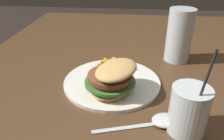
{
  "coord_description": "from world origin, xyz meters",
  "views": [
    {
      "loc": [
        0.62,
        -0.12,
        1.05
      ],
      "look_at": [
        0.08,
        -0.18,
        0.75
      ],
      "focal_mm": 35.0,
      "sensor_mm": 36.0,
      "label": 1
    }
  ],
  "objects_px": {
    "beer_glass": "(179,37)",
    "spoon": "(162,121)",
    "meal_plate_near": "(112,79)",
    "juice_glass": "(189,112)"
  },
  "relations": [
    {
      "from": "meal_plate_near",
      "to": "beer_glass",
      "type": "bearing_deg",
      "value": 135.15
    },
    {
      "from": "juice_glass",
      "to": "meal_plate_near",
      "type": "bearing_deg",
      "value": -130.13
    },
    {
      "from": "beer_glass",
      "to": "juice_glass",
      "type": "height_order",
      "value": "juice_glass"
    },
    {
      "from": "meal_plate_near",
      "to": "beer_glass",
      "type": "height_order",
      "value": "beer_glass"
    },
    {
      "from": "juice_glass",
      "to": "spoon",
      "type": "xyz_separation_m",
      "value": [
        -0.01,
        -0.05,
        -0.04
      ]
    },
    {
      "from": "beer_glass",
      "to": "juice_glass",
      "type": "relative_size",
      "value": 0.91
    },
    {
      "from": "meal_plate_near",
      "to": "beer_glass",
      "type": "relative_size",
      "value": 1.55
    },
    {
      "from": "beer_glass",
      "to": "spoon",
      "type": "height_order",
      "value": "beer_glass"
    },
    {
      "from": "meal_plate_near",
      "to": "juice_glass",
      "type": "bearing_deg",
      "value": 49.87
    },
    {
      "from": "juice_glass",
      "to": "spoon",
      "type": "height_order",
      "value": "juice_glass"
    }
  ]
}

